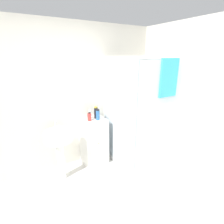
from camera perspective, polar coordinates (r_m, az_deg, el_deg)
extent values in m
cube|color=silver|center=(3.12, -14.32, 4.18)|extent=(6.40, 0.06, 2.50)
cube|color=silver|center=(2.90, 32.50, 0.83)|extent=(0.06, 6.40, 2.50)
cube|color=white|center=(3.67, 8.21, -13.71)|extent=(0.99, 0.99, 0.09)
cylinder|color=white|center=(3.93, 9.92, 3.14)|extent=(0.04, 0.04, 1.95)
cylinder|color=white|center=(3.40, -2.40, 1.07)|extent=(0.04, 0.04, 1.95)
cylinder|color=white|center=(3.30, 20.64, -0.70)|extent=(0.04, 0.04, 1.95)
cylinder|color=white|center=(2.65, 7.46, -4.15)|extent=(0.04, 0.04, 1.95)
cylinder|color=white|center=(2.78, 16.41, 16.56)|extent=(0.95, 0.04, 0.04)
cylinder|color=white|center=(3.50, 4.57, 17.40)|extent=(0.95, 0.04, 0.04)
cylinder|color=white|center=(2.84, 2.12, 17.27)|extent=(0.04, 0.95, 0.04)
cylinder|color=white|center=(3.45, 16.14, 16.76)|extent=(0.04, 0.95, 0.04)
cube|color=silver|center=(2.94, 14.98, -1.82)|extent=(0.92, 0.01, 1.82)
cube|color=silver|center=(3.00, 1.72, -0.77)|extent=(0.01, 0.92, 1.82)
cylinder|color=#B7BABF|center=(3.78, 7.76, 0.25)|extent=(0.02, 0.02, 1.46)
cylinder|color=#B7BABF|center=(3.59, 8.77, 11.51)|extent=(0.07, 0.07, 0.04)
cube|color=#38ADC6|center=(2.87, 18.09, 10.52)|extent=(0.36, 0.03, 0.59)
cube|color=silver|center=(3.32, -5.90, -9.46)|extent=(0.44, 0.38, 0.88)
sphere|color=gold|center=(3.14, -4.34, -10.25)|extent=(0.02, 0.02, 0.02)
cylinder|color=white|center=(3.06, -16.26, -14.67)|extent=(0.12, 0.12, 0.70)
cylinder|color=white|center=(2.86, -17.02, -7.45)|extent=(0.44, 0.44, 0.15)
cylinder|color=#B7BABF|center=(2.94, -18.02, -3.82)|extent=(0.02, 0.02, 0.13)
cube|color=#B7BABF|center=(2.89, -17.96, -3.04)|extent=(0.02, 0.07, 0.02)
cylinder|color=red|center=(3.07, -7.44, -1.67)|extent=(0.07, 0.07, 0.13)
cylinder|color=black|center=(3.04, -7.49, -0.35)|extent=(0.02, 0.02, 0.02)
cube|color=black|center=(3.02, -7.38, -0.15)|extent=(0.02, 0.04, 0.01)
cylinder|color=black|center=(3.18, -5.27, -0.28)|extent=(0.07, 0.07, 0.19)
cylinder|color=gold|center=(3.15, -5.32, 1.57)|extent=(0.06, 0.06, 0.02)
cylinder|color=#2D66A3|center=(3.09, -4.66, -1.04)|extent=(0.07, 0.07, 0.17)
cylinder|color=black|center=(3.06, -4.71, 0.70)|extent=(0.06, 0.06, 0.02)
cylinder|color=white|center=(3.18, -7.18, -0.78)|extent=(0.04, 0.04, 0.15)
cylinder|color=silver|center=(3.15, -7.24, 0.66)|extent=(0.02, 0.02, 0.02)
cube|color=silver|center=(3.14, -7.17, 0.88)|extent=(0.01, 0.02, 0.01)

